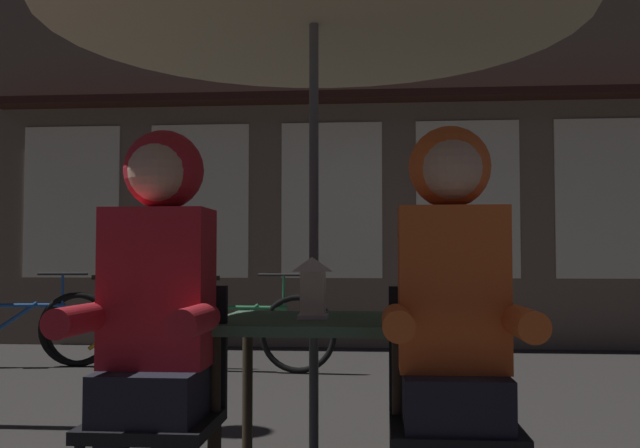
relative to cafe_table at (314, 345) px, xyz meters
name	(u,v)px	position (x,y,z in m)	size (l,w,h in m)	color
cafe_table	(314,345)	(0.00, 0.00, 0.00)	(0.72, 0.72, 0.74)	#42664C
lantern	(312,286)	(0.00, -0.03, 0.22)	(0.11, 0.11, 0.23)	white
chair_left	(160,402)	(-0.48, -0.37, -0.15)	(0.40, 0.40, 0.87)	black
chair_right	(452,407)	(0.48, -0.37, -0.15)	(0.40, 0.40, 0.87)	black
person_left_hooded	(156,295)	(-0.48, -0.43, 0.21)	(0.45, 0.56, 1.40)	black
person_right_hooded	(453,296)	(0.48, -0.43, 0.21)	(0.45, 0.56, 1.40)	black
shopfront_building	(398,71)	(0.47, 5.40, 2.45)	(10.00, 0.93, 6.20)	#6B5B4C
bicycle_nearest	(17,328)	(-2.97, 3.47, -0.29)	(1.67, 0.33, 0.84)	black
bicycle_second	(134,328)	(-1.92, 3.54, -0.29)	(1.68, 0.09, 0.84)	black
bicycle_third	(239,331)	(-0.95, 3.36, -0.29)	(1.68, 0.19, 0.84)	black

